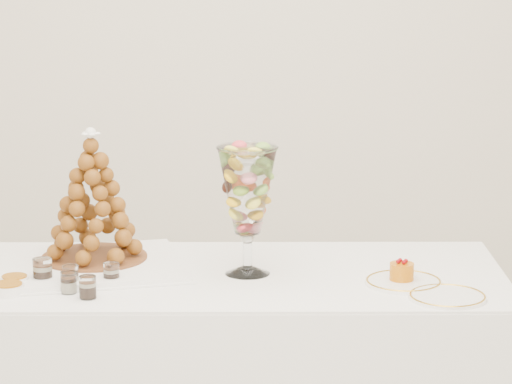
{
  "coord_description": "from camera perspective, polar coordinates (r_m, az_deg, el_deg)",
  "views": [
    {
      "loc": [
        -0.04,
        -3.15,
        1.75
      ],
      "look_at": [
        0.03,
        0.22,
        0.98
      ],
      "focal_mm": 85.0,
      "sensor_mm": 36.0,
      "label": 1
    }
  ],
  "objects": [
    {
      "name": "cake_plate",
      "position": [
        3.59,
        6.95,
        -4.24
      ],
      "size": [
        0.23,
        0.23,
        0.01
      ],
      "primitive_type": "cylinder",
      "color": "white",
      "rests_on": "buffet_table"
    },
    {
      "name": "ramekin_front",
      "position": [
        3.54,
        -11.59,
        -4.51
      ],
      "size": [
        0.09,
        0.09,
        0.03
      ],
      "primitive_type": "cylinder",
      "color": "white",
      "rests_on": "buffet_table"
    },
    {
      "name": "verrine_d",
      "position": [
        3.52,
        -8.81,
        -4.23
      ],
      "size": [
        0.05,
        0.05,
        0.06
      ],
      "primitive_type": "cylinder",
      "rotation": [
        0.0,
        0.0,
        -0.0
      ],
      "color": "white",
      "rests_on": "buffet_table"
    },
    {
      "name": "lace_tray",
      "position": [
        3.74,
        -8.15,
        -3.48
      ],
      "size": [
        0.68,
        0.57,
        0.02
      ],
      "primitive_type": "cube",
      "rotation": [
        0.0,
        0.0,
        0.22
      ],
      "color": "white",
      "rests_on": "buffet_table"
    },
    {
      "name": "mousse_cake",
      "position": [
        3.59,
        6.87,
        -3.72
      ],
      "size": [
        0.07,
        0.07,
        0.06
      ],
      "color": "#C36609",
      "rests_on": "cake_plate"
    },
    {
      "name": "croquembouche",
      "position": [
        3.74,
        -7.71,
        -0.16
      ],
      "size": [
        0.33,
        0.33,
        0.41
      ],
      "rotation": [
        0.0,
        0.0,
        -0.08
      ],
      "color": "brown",
      "rests_on": "lace_tray"
    },
    {
      "name": "verrine_a",
      "position": [
        3.61,
        -10.01,
        -3.69
      ],
      "size": [
        0.07,
        0.07,
        0.08
      ],
      "primitive_type": "cylinder",
      "rotation": [
        0.0,
        0.0,
        0.29
      ],
      "color": "white",
      "rests_on": "buffet_table"
    },
    {
      "name": "verrine_c",
      "position": [
        3.58,
        -6.82,
        -3.82
      ],
      "size": [
        0.05,
        0.05,
        0.06
      ],
      "primitive_type": "cylinder",
      "rotation": [
        0.0,
        0.0,
        -0.02
      ],
      "color": "white",
      "rests_on": "buffet_table"
    },
    {
      "name": "spare_plate",
      "position": [
        3.47,
        9.0,
        -4.9
      ],
      "size": [
        0.22,
        0.22,
        0.01
      ],
      "primitive_type": "cylinder",
      "color": "white",
      "rests_on": "buffet_table"
    },
    {
      "name": "verrine_b",
      "position": [
        3.57,
        -8.73,
        -3.94
      ],
      "size": [
        0.06,
        0.06,
        0.06
      ],
      "primitive_type": "cylinder",
      "rotation": [
        0.0,
        0.0,
        -0.31
      ],
      "color": "white",
      "rests_on": "buffet_table"
    },
    {
      "name": "macaron_vase",
      "position": [
        3.61,
        -0.41,
        -0.01
      ],
      "size": [
        0.18,
        0.18,
        0.39
      ],
      "color": "white",
      "rests_on": "buffet_table"
    },
    {
      "name": "verrine_e",
      "position": [
        3.46,
        -7.93,
        -4.46
      ],
      "size": [
        0.05,
        0.05,
        0.07
      ],
      "primitive_type": "cylinder",
      "rotation": [
        0.0,
        0.0,
        0.12
      ],
      "color": "white",
      "rests_on": "buffet_table"
    },
    {
      "name": "ramekin_back",
      "position": [
        3.62,
        -11.29,
        -4.13
      ],
      "size": [
        0.08,
        0.08,
        0.03
      ],
      "primitive_type": "cylinder",
      "color": "white",
      "rests_on": "buffet_table"
    },
    {
      "name": "buffet_table",
      "position": [
        3.79,
        -2.46,
        -8.92
      ],
      "size": [
        1.85,
        0.76,
        0.7
      ],
      "rotation": [
        0.0,
        0.0,
        -0.02
      ],
      "color": "white",
      "rests_on": "ground"
    }
  ]
}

